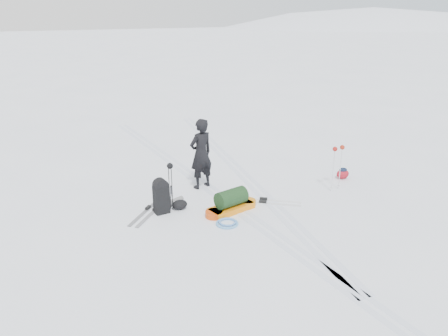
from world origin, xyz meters
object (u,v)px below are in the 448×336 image
at_px(ski_poles_black, 170,172).
at_px(pulk_sled, 231,203).
at_px(skier, 201,154).
at_px(expedition_rucksack, 163,196).

bearing_deg(ski_poles_black, pulk_sled, -35.78).
xyz_separation_m(skier, ski_poles_black, (-1.25, -1.02, 0.02)).
distance_m(skier, expedition_rucksack, 1.91).
xyz_separation_m(pulk_sled, ski_poles_black, (-1.32, 0.74, 0.80)).
distance_m(pulk_sled, ski_poles_black, 1.71).
relative_size(expedition_rucksack, ski_poles_black, 0.73).
relative_size(skier, ski_poles_black, 1.60).
relative_size(skier, pulk_sled, 1.27).
height_order(pulk_sled, expedition_rucksack, expedition_rucksack).
xyz_separation_m(pulk_sled, expedition_rucksack, (-1.55, 0.70, 0.20)).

